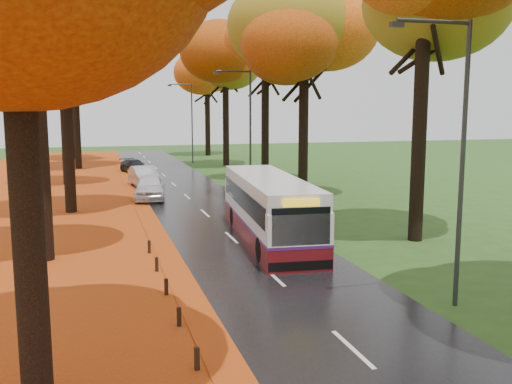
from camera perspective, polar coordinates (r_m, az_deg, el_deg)
name	(u,v)px	position (r m, az deg, el deg)	size (l,w,h in m)	color
road	(202,210)	(31.61, -5.46, -1.84)	(6.50, 90.00, 0.04)	black
centre_line	(202,210)	(31.61, -5.47, -1.79)	(0.12, 90.00, 0.01)	silver
leaf_verge	(27,219)	(31.27, -21.91, -2.55)	(12.00, 90.00, 0.02)	maroon
leaf_drift	(146,213)	(31.20, -10.98, -2.05)	(0.90, 90.00, 0.01)	#CA4E14
trees_left	(57,33)	(32.90, -19.24, 14.78)	(9.20, 74.00, 13.88)	black
trees_right	(313,39)	(35.19, 5.69, 15.02)	(9.30, 74.20, 13.96)	black
streetlamp_near	(456,142)	(16.69, 19.34, 4.73)	(2.45, 0.18, 8.00)	#333538
streetlamp_mid	(247,122)	(36.88, -0.95, 7.01)	(2.45, 0.18, 8.00)	#333538
streetlamp_far	(189,117)	(58.39, -6.67, 7.51)	(2.45, 0.18, 8.00)	#333538
bus	(269,207)	(24.24, 1.31, -1.52)	(3.26, 10.43, 2.70)	#5B0E13
car_white	(150,187)	(35.62, -10.56, 0.50)	(1.80, 4.46, 1.52)	silver
car_silver	(144,177)	(41.26, -11.11, 1.52)	(1.54, 4.43, 1.46)	#9A9CA1
car_dark	(134,166)	(50.57, -12.08, 2.56)	(1.58, 3.88, 1.13)	black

